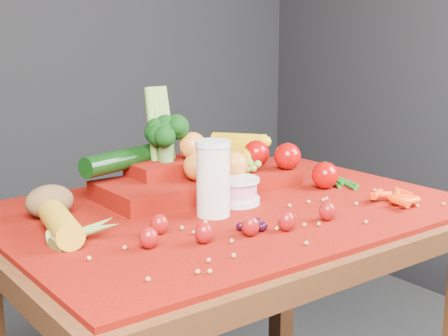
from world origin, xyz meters
TOP-DOWN VIEW (x-y plane):
  - table at (0.00, 0.00)m, footprint 1.10×0.80m
  - red_cloth at (0.00, 0.00)m, footprint 1.05×0.75m
  - milk_glass at (-0.07, -0.04)m, footprint 0.08×0.08m
  - yogurt_bowl at (0.03, 0.01)m, footprint 0.11×0.11m
  - strawberry_scatter at (-0.13, -0.17)m, footprint 0.44×0.18m
  - dark_grape_cluster at (-0.07, -0.17)m, footprint 0.06×0.05m
  - soybean_scatter at (0.00, -0.20)m, footprint 0.84×0.24m
  - corn_ear at (-0.39, -0.01)m, footprint 0.21×0.25m
  - potato at (-0.37, 0.17)m, footprint 0.11×0.08m
  - baby_carrot_pile at (0.33, -0.24)m, footprint 0.18×0.17m
  - green_bean_pile at (0.37, -0.01)m, footprint 0.14×0.12m
  - produce_mound at (0.04, 0.16)m, footprint 0.61×0.36m

SIDE VIEW (x-z plane):
  - table at x=0.00m, z-range 0.28..1.03m
  - red_cloth at x=0.00m, z-range 0.75..0.76m
  - soybean_scatter at x=0.00m, z-range 0.76..0.77m
  - green_bean_pile at x=0.37m, z-range 0.76..0.77m
  - dark_grape_cluster at x=-0.07m, z-range 0.76..0.79m
  - baby_carrot_pile at x=0.33m, z-range 0.76..0.79m
  - corn_ear at x=-0.39m, z-range 0.76..0.81m
  - strawberry_scatter at x=-0.13m, z-range 0.76..0.81m
  - yogurt_bowl at x=0.03m, z-range 0.76..0.83m
  - potato at x=-0.37m, z-range 0.76..0.84m
  - produce_mound at x=0.04m, z-range 0.69..0.95m
  - milk_glass at x=-0.07m, z-range 0.77..0.94m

